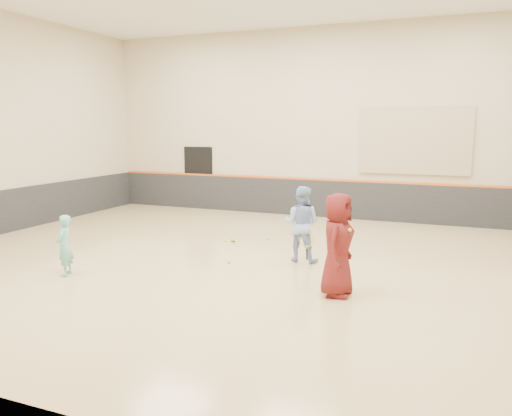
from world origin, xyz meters
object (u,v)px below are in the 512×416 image
at_px(girl, 64,245).
at_px(instructor, 301,224).
at_px(spare_racket, 229,239).
at_px(young_man, 338,245).

relative_size(girl, instructor, 0.73).
distance_m(girl, instructor, 4.90).
bearing_deg(spare_racket, young_man, -41.02).
height_order(girl, instructor, instructor).
bearing_deg(spare_racket, instructor, -26.38).
distance_m(instructor, young_man, 2.29).
bearing_deg(young_man, girl, 101.39).
bearing_deg(girl, spare_racket, 133.89).
bearing_deg(instructor, young_man, 123.35).
bearing_deg(girl, instructor, 102.41).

